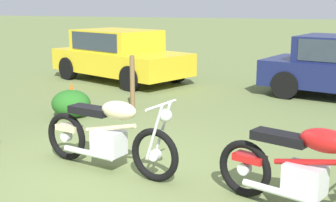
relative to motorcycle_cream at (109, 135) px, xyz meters
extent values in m
plane|color=olive|center=(-0.04, -0.08, -0.48)|extent=(120.00, 120.00, 0.00)
torus|color=black|center=(0.71, -0.14, -0.15)|extent=(0.68, 0.22, 0.68)
torus|color=black|center=(-0.75, 0.16, -0.15)|extent=(0.68, 0.22, 0.68)
cylinder|color=silver|center=(0.71, -0.14, -0.15)|extent=(0.16, 0.13, 0.14)
cylinder|color=silver|center=(-0.75, 0.16, -0.15)|extent=(0.16, 0.13, 0.14)
cylinder|color=silver|center=(0.78, -0.06, 0.17)|extent=(0.27, 0.09, 0.72)
cylinder|color=silver|center=(0.75, -0.24, 0.17)|extent=(0.27, 0.09, 0.72)
cube|color=silver|center=(0.00, 0.00, -0.10)|extent=(0.45, 0.37, 0.32)
cylinder|color=beige|center=(0.03, 0.00, 0.10)|extent=(0.81, 0.22, 0.23)
ellipsoid|color=beige|center=(0.17, -0.03, 0.35)|extent=(0.56, 0.36, 0.24)
cube|color=black|center=(-0.30, 0.06, 0.29)|extent=(0.64, 0.35, 0.10)
cube|color=beige|center=(-0.69, 0.14, -0.01)|extent=(0.39, 0.25, 0.08)
cylinder|color=silver|center=(0.80, -0.16, 0.50)|extent=(0.16, 0.63, 0.03)
sphere|color=silver|center=(0.86, -0.17, 0.38)|extent=(0.19, 0.19, 0.16)
cylinder|color=silver|center=(-0.25, -0.11, -0.24)|extent=(0.80, 0.24, 0.08)
torus|color=black|center=(1.83, -0.19, -0.15)|extent=(0.65, 0.30, 0.66)
cylinder|color=silver|center=(1.83, -0.19, -0.15)|extent=(0.16, 0.14, 0.14)
cube|color=silver|center=(2.50, -0.42, -0.10)|extent=(0.48, 0.41, 0.32)
cylinder|color=red|center=(2.53, -0.43, 0.10)|extent=(0.73, 0.30, 0.22)
ellipsoid|color=red|center=(2.67, -0.48, 0.35)|extent=(0.58, 0.42, 0.24)
cube|color=black|center=(2.22, -0.32, 0.29)|extent=(0.65, 0.42, 0.10)
cube|color=red|center=(1.88, -0.21, -0.01)|extent=(0.40, 0.29, 0.08)
cylinder|color=silver|center=(2.24, -0.50, -0.24)|extent=(0.78, 0.34, 0.08)
cube|color=gold|center=(-3.00, 6.37, 0.07)|extent=(4.42, 3.19, 0.60)
cube|color=gold|center=(-3.14, 6.42, 0.65)|extent=(2.67, 2.34, 0.60)
cube|color=#2D3842|center=(-3.14, 6.42, 0.67)|extent=(2.37, 2.25, 0.48)
cylinder|color=black|center=(-1.46, 6.67, -0.16)|extent=(0.68, 0.44, 0.64)
cylinder|color=black|center=(-2.09, 5.09, -0.16)|extent=(0.68, 0.44, 0.64)
cylinder|color=black|center=(-3.90, 7.64, -0.16)|extent=(0.68, 0.44, 0.64)
cylinder|color=black|center=(-4.53, 6.07, -0.16)|extent=(0.68, 0.44, 0.64)
cylinder|color=black|center=(2.04, 7.13, -0.16)|extent=(0.67, 0.37, 0.64)
cylinder|color=black|center=(1.64, 5.51, -0.16)|extent=(0.67, 0.37, 0.64)
ellipsoid|color=#23621E|center=(-2.03, 2.27, -0.22)|extent=(0.76, 0.70, 0.53)
cone|color=#EA590F|center=(-2.63, 3.25, -0.22)|extent=(0.18, 0.18, 0.52)
cube|color=black|center=(-2.63, 3.25, -0.47)|extent=(0.25, 0.25, 0.03)
cylinder|color=white|center=(-2.63, 3.25, -0.20)|extent=(0.12, 0.12, 0.07)
cylinder|color=brown|center=(-1.17, 3.24, 0.08)|extent=(0.10, 0.10, 1.13)
camera|label=1|loc=(2.73, -5.04, 1.68)|focal=48.46mm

